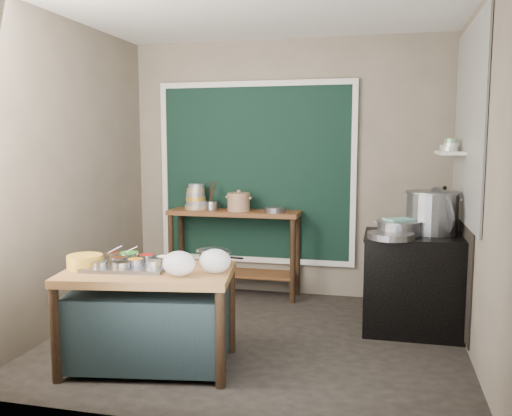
% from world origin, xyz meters
% --- Properties ---
extents(floor, '(3.50, 3.00, 0.02)m').
position_xyz_m(floor, '(0.00, 0.00, -0.01)').
color(floor, '#2D2722').
rests_on(floor, ground).
extents(back_wall, '(3.50, 0.02, 2.80)m').
position_xyz_m(back_wall, '(0.00, 1.51, 1.40)').
color(back_wall, '#776A5B').
rests_on(back_wall, floor).
extents(left_wall, '(0.02, 3.00, 2.80)m').
position_xyz_m(left_wall, '(-1.76, 0.00, 1.40)').
color(left_wall, '#776A5B').
rests_on(left_wall, floor).
extents(right_wall, '(0.02, 3.00, 2.80)m').
position_xyz_m(right_wall, '(1.76, 0.00, 1.40)').
color(right_wall, '#776A5B').
rests_on(right_wall, floor).
extents(ceiling, '(3.50, 3.00, 0.02)m').
position_xyz_m(ceiling, '(0.00, 0.00, 2.81)').
color(ceiling, '#776A5B').
rests_on(ceiling, back_wall).
extents(curtain_panel, '(2.10, 0.02, 1.90)m').
position_xyz_m(curtain_panel, '(-0.35, 1.47, 1.35)').
color(curtain_panel, black).
rests_on(curtain_panel, back_wall).
extents(curtain_frame, '(2.22, 0.03, 2.02)m').
position_xyz_m(curtain_frame, '(-0.35, 1.46, 1.35)').
color(curtain_frame, beige).
rests_on(curtain_frame, back_wall).
extents(tile_panel, '(0.02, 1.70, 1.70)m').
position_xyz_m(tile_panel, '(1.74, 0.55, 1.85)').
color(tile_panel, '#B2B2AA').
rests_on(tile_panel, right_wall).
extents(soot_patch, '(0.01, 1.30, 1.30)m').
position_xyz_m(soot_patch, '(1.74, 0.65, 0.70)').
color(soot_patch, black).
rests_on(soot_patch, right_wall).
extents(wall_shelf, '(0.22, 0.70, 0.03)m').
position_xyz_m(wall_shelf, '(1.63, 0.85, 1.60)').
color(wall_shelf, beige).
rests_on(wall_shelf, right_wall).
extents(prep_table, '(1.35, 0.91, 0.75)m').
position_xyz_m(prep_table, '(-0.65, -0.75, 0.38)').
color(prep_table, brown).
rests_on(prep_table, floor).
extents(back_counter, '(1.45, 0.40, 0.95)m').
position_xyz_m(back_counter, '(-0.55, 1.28, 0.47)').
color(back_counter, brown).
rests_on(back_counter, floor).
extents(stove_block, '(0.90, 0.68, 0.85)m').
position_xyz_m(stove_block, '(1.35, 0.55, 0.42)').
color(stove_block, black).
rests_on(stove_block, floor).
extents(stove_top, '(0.92, 0.69, 0.03)m').
position_xyz_m(stove_top, '(1.35, 0.55, 0.86)').
color(stove_top, black).
rests_on(stove_top, stove_block).
extents(condiment_tray, '(0.67, 0.52, 0.03)m').
position_xyz_m(condiment_tray, '(-0.83, -0.71, 0.76)').
color(condiment_tray, gray).
rests_on(condiment_tray, prep_table).
extents(condiment_bowls, '(0.55, 0.42, 0.06)m').
position_xyz_m(condiment_bowls, '(-0.82, -0.69, 0.81)').
color(condiment_bowls, gray).
rests_on(condiment_bowls, condiment_tray).
extents(yellow_basin, '(0.32, 0.32, 0.10)m').
position_xyz_m(yellow_basin, '(-1.14, -0.80, 0.80)').
color(yellow_basin, gold).
rests_on(yellow_basin, prep_table).
extents(saucepan, '(0.27, 0.27, 0.13)m').
position_xyz_m(saucepan, '(-0.22, -0.50, 0.81)').
color(saucepan, gray).
rests_on(saucepan, prep_table).
extents(plastic_bag_a, '(0.27, 0.25, 0.18)m').
position_xyz_m(plastic_bag_a, '(-0.36, -0.86, 0.84)').
color(plastic_bag_a, white).
rests_on(plastic_bag_a, prep_table).
extents(plastic_bag_b, '(0.24, 0.21, 0.18)m').
position_xyz_m(plastic_bag_b, '(-0.13, -0.72, 0.84)').
color(plastic_bag_b, white).
rests_on(plastic_bag_b, prep_table).
extents(bowl_stack, '(0.25, 0.25, 0.28)m').
position_xyz_m(bowl_stack, '(-0.99, 1.29, 1.07)').
color(bowl_stack, tan).
rests_on(bowl_stack, back_counter).
extents(utensil_cup, '(0.18, 0.18, 0.10)m').
position_xyz_m(utensil_cup, '(-0.80, 1.27, 1.00)').
color(utensil_cup, gray).
rests_on(utensil_cup, back_counter).
extents(ceramic_crock, '(0.31, 0.31, 0.18)m').
position_xyz_m(ceramic_crock, '(-0.49, 1.24, 1.04)').
color(ceramic_crock, '#906E4F').
rests_on(ceramic_crock, back_counter).
extents(wide_bowl, '(0.23, 0.23, 0.05)m').
position_xyz_m(wide_bowl, '(-0.08, 1.22, 0.98)').
color(wide_bowl, gray).
rests_on(wide_bowl, back_counter).
extents(stock_pot, '(0.63, 0.63, 0.38)m').
position_xyz_m(stock_pot, '(1.48, 0.65, 1.07)').
color(stock_pot, gray).
rests_on(stock_pot, stove_top).
extents(pot_lid, '(0.25, 0.45, 0.43)m').
position_xyz_m(pot_lid, '(1.55, 0.58, 1.09)').
color(pot_lid, gray).
rests_on(pot_lid, stove_top).
extents(steamer, '(0.45, 0.45, 0.13)m').
position_xyz_m(steamer, '(1.18, 0.49, 0.94)').
color(steamer, gray).
rests_on(steamer, stove_top).
extents(green_cloth, '(0.29, 0.27, 0.02)m').
position_xyz_m(green_cloth, '(1.18, 0.49, 1.02)').
color(green_cloth, '#62A394').
rests_on(green_cloth, steamer).
extents(shallow_pan, '(0.50, 0.50, 0.05)m').
position_xyz_m(shallow_pan, '(1.12, 0.28, 0.91)').
color(shallow_pan, gray).
rests_on(shallow_pan, stove_top).
extents(shelf_bowl_stack, '(0.14, 0.14, 0.11)m').
position_xyz_m(shelf_bowl_stack, '(1.63, 0.85, 1.67)').
color(shelf_bowl_stack, silver).
rests_on(shelf_bowl_stack, wall_shelf).
extents(shelf_bowl_green, '(0.16, 0.16, 0.05)m').
position_xyz_m(shelf_bowl_green, '(1.63, 1.04, 1.64)').
color(shelf_bowl_green, gray).
rests_on(shelf_bowl_green, wall_shelf).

